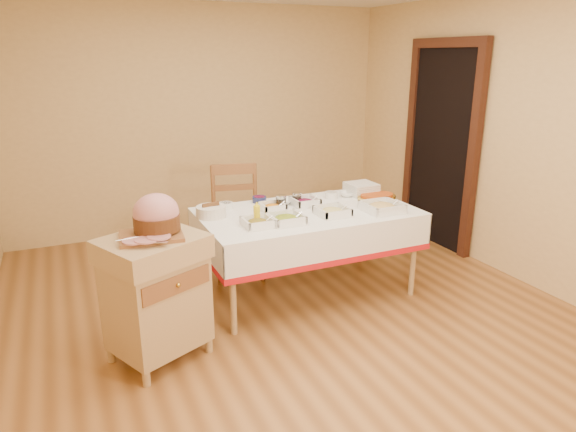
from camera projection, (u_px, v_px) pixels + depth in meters
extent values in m
plane|color=#965F2E|center=(290.00, 313.00, 4.21)|extent=(5.00, 5.00, 0.00)
plane|color=#D8B474|center=(202.00, 120.00, 6.00)|extent=(4.50, 0.00, 4.50)
plane|color=#D8B474|center=(513.00, 138.00, 4.70)|extent=(0.00, 5.00, 5.00)
cube|color=black|center=(441.00, 150.00, 5.55)|extent=(0.06, 0.90, 2.10)
cube|color=#3E1D13|center=(473.00, 158.00, 5.10)|extent=(0.08, 0.10, 2.10)
cube|color=#3E1D13|center=(411.00, 143.00, 5.97)|extent=(0.08, 0.10, 2.10)
cube|color=#3E1D13|center=(450.00, 42.00, 5.21)|extent=(0.08, 1.10, 0.10)
cube|color=tan|center=(307.00, 214.00, 4.37)|extent=(1.80, 1.00, 0.04)
cylinder|color=tan|center=(233.00, 291.00, 3.80)|extent=(0.05, 0.05, 0.71)
cylinder|color=tan|center=(203.00, 253.00, 4.53)|extent=(0.05, 0.05, 0.71)
cylinder|color=tan|center=(413.00, 257.00, 4.44)|extent=(0.05, 0.05, 0.71)
cylinder|color=tan|center=(361.00, 229.00, 5.17)|extent=(0.05, 0.05, 0.71)
cube|color=white|center=(307.00, 211.00, 4.37)|extent=(1.82, 1.02, 0.01)
cube|color=tan|center=(157.00, 303.00, 3.49)|extent=(0.73, 0.68, 0.63)
cube|color=tan|center=(152.00, 249.00, 3.37)|extent=(0.79, 0.74, 0.16)
cube|color=brown|center=(162.00, 289.00, 3.21)|extent=(0.48, 0.23, 0.13)
sphere|color=gold|center=(162.00, 290.00, 3.20)|extent=(0.03, 0.03, 0.03)
cylinder|color=tan|center=(126.00, 375.00, 3.31)|extent=(0.05, 0.05, 0.10)
cylinder|color=tan|center=(118.00, 343.00, 3.67)|extent=(0.05, 0.05, 0.10)
cylinder|color=tan|center=(205.00, 356.00, 3.52)|extent=(0.05, 0.05, 0.10)
cylinder|color=tan|center=(190.00, 328.00, 3.88)|extent=(0.05, 0.05, 0.10)
cube|color=brown|center=(238.00, 223.00, 4.81)|extent=(0.55, 0.53, 0.03)
cylinder|color=brown|center=(219.00, 259.00, 4.67)|extent=(0.04, 0.04, 0.50)
cylinder|color=brown|center=(216.00, 244.00, 5.04)|extent=(0.04, 0.04, 0.50)
cylinder|color=brown|center=(263.00, 256.00, 4.75)|extent=(0.04, 0.04, 0.50)
cylinder|color=brown|center=(256.00, 241.00, 5.12)|extent=(0.04, 0.04, 0.50)
cylinder|color=brown|center=(213.00, 193.00, 4.89)|extent=(0.04, 0.04, 0.54)
cylinder|color=brown|center=(255.00, 191.00, 4.97)|extent=(0.04, 0.04, 0.54)
cube|color=brown|center=(234.00, 169.00, 4.86)|extent=(0.42, 0.12, 0.10)
cube|color=brown|center=(151.00, 236.00, 3.34)|extent=(0.40, 0.32, 0.02)
ellipsoid|color=tan|center=(156.00, 212.00, 3.35)|extent=(0.30, 0.27, 0.26)
cylinder|color=#4E2A12|center=(157.00, 223.00, 3.37)|extent=(0.30, 0.30, 0.10)
cube|color=silver|center=(147.00, 242.00, 3.18)|extent=(0.25, 0.11, 0.00)
cylinder|color=silver|center=(139.00, 237.00, 3.26)|extent=(0.29, 0.09, 0.01)
cube|color=white|center=(258.00, 225.00, 3.97)|extent=(0.22, 0.22, 0.01)
ellipsoid|color=red|center=(258.00, 223.00, 3.96)|extent=(0.17, 0.17, 0.06)
cylinder|color=silver|center=(265.00, 222.00, 3.96)|extent=(0.13, 0.01, 0.10)
cube|color=white|center=(286.00, 222.00, 4.05)|extent=(0.26, 0.26, 0.01)
ellipsoid|color=gold|center=(286.00, 219.00, 4.04)|extent=(0.19, 0.19, 0.07)
cylinder|color=silver|center=(294.00, 219.00, 4.04)|extent=(0.14, 0.01, 0.10)
cube|color=white|center=(332.00, 214.00, 4.24)|extent=(0.25, 0.25, 0.01)
ellipsoid|color=#DACD74|center=(333.00, 212.00, 4.24)|extent=(0.19, 0.19, 0.07)
cylinder|color=silver|center=(340.00, 211.00, 4.24)|extent=(0.14, 0.01, 0.10)
cube|color=white|center=(382.00, 210.00, 4.35)|extent=(0.30, 0.30, 0.02)
ellipsoid|color=tan|center=(382.00, 207.00, 4.34)|extent=(0.23, 0.23, 0.08)
cylinder|color=silver|center=(391.00, 207.00, 4.34)|extent=(0.16, 0.01, 0.11)
cube|color=white|center=(272.00, 209.00, 4.38)|extent=(0.20, 0.20, 0.01)
ellipsoid|color=orange|center=(272.00, 207.00, 4.37)|extent=(0.15, 0.15, 0.05)
cylinder|color=silver|center=(278.00, 207.00, 4.37)|extent=(0.13, 0.01, 0.09)
cube|color=white|center=(305.00, 205.00, 4.52)|extent=(0.22, 0.22, 0.02)
ellipsoid|color=maroon|center=(305.00, 202.00, 4.51)|extent=(0.17, 0.17, 0.06)
cylinder|color=silver|center=(311.00, 202.00, 4.51)|extent=(0.15, 0.01, 0.11)
cylinder|color=white|center=(226.00, 206.00, 4.42)|extent=(0.12, 0.12, 0.05)
cylinder|color=black|center=(226.00, 204.00, 4.42)|extent=(0.09, 0.09, 0.02)
cylinder|color=navy|center=(259.00, 199.00, 4.61)|extent=(0.13, 0.13, 0.05)
cylinder|color=maroon|center=(259.00, 198.00, 4.61)|extent=(0.10, 0.10, 0.02)
cylinder|color=white|center=(331.00, 195.00, 4.74)|extent=(0.12, 0.12, 0.06)
cylinder|color=orange|center=(331.00, 193.00, 4.73)|extent=(0.10, 0.10, 0.02)
imported|color=white|center=(283.00, 202.00, 4.56)|extent=(0.20, 0.20, 0.04)
imported|color=white|center=(347.00, 194.00, 4.81)|extent=(0.19, 0.19, 0.05)
cylinder|color=silver|center=(281.00, 202.00, 4.42)|extent=(0.09, 0.09, 0.11)
cylinder|color=silver|center=(281.00, 196.00, 4.40)|extent=(0.09, 0.09, 0.01)
cylinder|color=black|center=(281.00, 204.00, 4.43)|extent=(0.07, 0.07, 0.08)
cylinder|color=silver|center=(297.00, 199.00, 4.54)|extent=(0.08, 0.08, 0.10)
cylinder|color=silver|center=(297.00, 193.00, 4.52)|extent=(0.08, 0.08, 0.01)
cylinder|color=black|center=(297.00, 201.00, 4.54)|extent=(0.07, 0.07, 0.07)
cylinder|color=yellow|center=(257.00, 214.00, 4.05)|extent=(0.05, 0.05, 0.14)
cone|color=yellow|center=(257.00, 204.00, 4.02)|extent=(0.03, 0.03, 0.03)
cylinder|color=silver|center=(211.00, 211.00, 4.19)|extent=(0.25, 0.25, 0.09)
cube|color=white|center=(361.00, 194.00, 4.88)|extent=(0.26, 0.26, 0.01)
cube|color=white|center=(361.00, 192.00, 4.87)|extent=(0.26, 0.26, 0.01)
cube|color=white|center=(361.00, 190.00, 4.87)|extent=(0.26, 0.26, 0.01)
cube|color=white|center=(361.00, 189.00, 4.86)|extent=(0.26, 0.26, 0.01)
cube|color=white|center=(361.00, 187.00, 4.86)|extent=(0.26, 0.26, 0.01)
cube|color=white|center=(361.00, 186.00, 4.85)|extent=(0.26, 0.26, 0.01)
cube|color=white|center=(361.00, 184.00, 4.85)|extent=(0.26, 0.26, 0.01)
ellipsoid|color=gold|center=(377.00, 197.00, 4.71)|extent=(0.37, 0.27, 0.03)
ellipsoid|color=#BC4D14|center=(377.00, 196.00, 4.71)|extent=(0.32, 0.22, 0.04)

